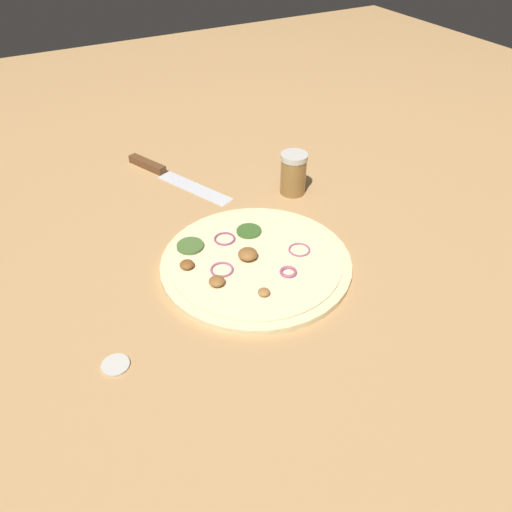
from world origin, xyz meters
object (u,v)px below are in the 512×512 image
object	(u,v)px
knife	(162,172)
spice_jar	(293,173)
pizza	(255,262)
loose_cap	(115,364)

from	to	relation	value
knife	spice_jar	size ratio (longest dim) A/B	3.18
pizza	loose_cap	bearing A→B (deg)	-160.24
loose_cap	spice_jar	bearing A→B (deg)	30.61
spice_jar	loose_cap	bearing A→B (deg)	-149.39
pizza	spice_jar	size ratio (longest dim) A/B	3.72
loose_cap	knife	bearing A→B (deg)	62.69
knife	spice_jar	bearing A→B (deg)	23.18
spice_jar	loose_cap	size ratio (longest dim) A/B	2.24
knife	loose_cap	world-z (taller)	knife
spice_jar	knife	bearing A→B (deg)	136.21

